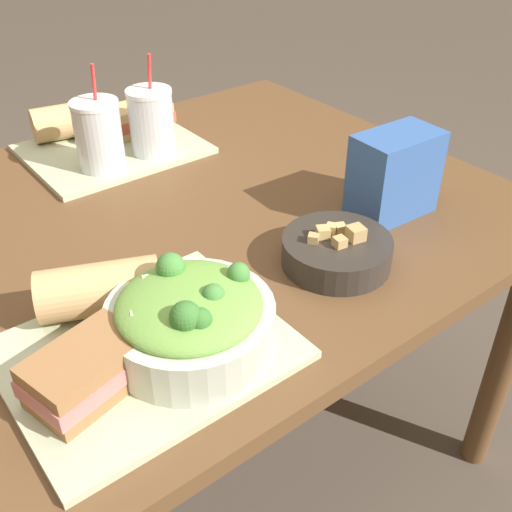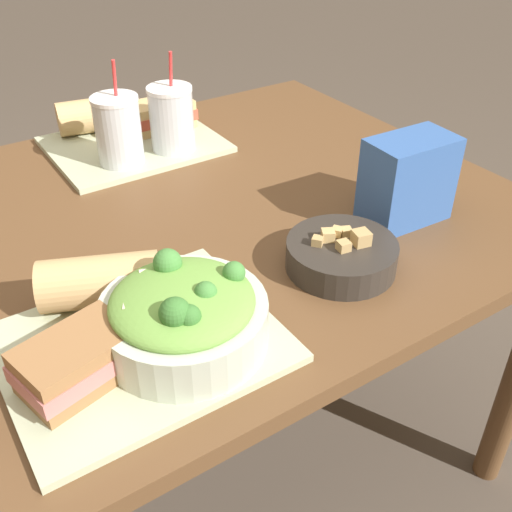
{
  "view_description": "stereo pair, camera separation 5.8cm",
  "coord_description": "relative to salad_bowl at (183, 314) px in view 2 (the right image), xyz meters",
  "views": [
    {
      "loc": [
        -0.35,
        -0.84,
        1.27
      ],
      "look_at": [
        0.09,
        -0.28,
        0.78
      ],
      "focal_mm": 42.0,
      "sensor_mm": 36.0,
      "label": 1
    },
    {
      "loc": [
        -0.3,
        -0.87,
        1.27
      ],
      "look_at": [
        0.09,
        -0.28,
        0.78
      ],
      "focal_mm": 42.0,
      "sensor_mm": 36.0,
      "label": 2
    }
  ],
  "objects": [
    {
      "name": "salad_bowl",
      "position": [
        0.0,
        0.0,
        0.0
      ],
      "size": [
        0.22,
        0.22,
        0.11
      ],
      "color": "beige",
      "rests_on": "tray_near"
    },
    {
      "name": "tray_far",
      "position": [
        0.21,
        0.64,
        -0.05
      ],
      "size": [
        0.36,
        0.3,
        0.01
      ],
      "color": "#B2BC99",
      "rests_on": "dining_table"
    },
    {
      "name": "ground_plane",
      "position": [
        0.05,
        0.32,
        -0.76
      ],
      "size": [
        12.0,
        12.0,
        0.0
      ],
      "primitive_type": "plane",
      "color": "#4C4238"
    },
    {
      "name": "drink_cup_dark",
      "position": [
        0.15,
        0.56,
        0.02
      ],
      "size": [
        0.1,
        0.1,
        0.21
      ],
      "color": "silver",
      "rests_on": "tray_far"
    },
    {
      "name": "sandwich_far",
      "position": [
        0.29,
        0.68,
        -0.01
      ],
      "size": [
        0.16,
        0.09,
        0.06
      ],
      "rotation": [
        0.0,
        0.0,
        -0.03
      ],
      "color": "tan",
      "rests_on": "tray_far"
    },
    {
      "name": "chip_bag",
      "position": [
        0.49,
        0.09,
        0.02
      ],
      "size": [
        0.16,
        0.1,
        0.15
      ],
      "rotation": [
        0.0,
        0.0,
        -0.05
      ],
      "color": "#335BA3",
      "rests_on": "dining_table"
    },
    {
      "name": "dining_table",
      "position": [
        0.05,
        0.32,
        -0.14
      ],
      "size": [
        1.45,
        0.98,
        0.7
      ],
      "color": "brown",
      "rests_on": "ground_plane"
    },
    {
      "name": "baguette_near",
      "position": [
        -0.06,
        0.14,
        -0.01
      ],
      "size": [
        0.18,
        0.14,
        0.08
      ],
      "rotation": [
        0.0,
        0.0,
        1.16
      ],
      "color": "tan",
      "rests_on": "tray_near"
    },
    {
      "name": "drink_cup_red",
      "position": [
        0.27,
        0.56,
        0.02
      ],
      "size": [
        0.1,
        0.1,
        0.21
      ],
      "color": "silver",
      "rests_on": "tray_far"
    },
    {
      "name": "baguette_far",
      "position": [
        0.16,
        0.74,
        -0.01
      ],
      "size": [
        0.18,
        0.11,
        0.08
      ],
      "rotation": [
        0.0,
        0.0,
        1.38
      ],
      "color": "tan",
      "rests_on": "tray_far"
    },
    {
      "name": "soup_bowl",
      "position": [
        0.3,
        0.03,
        -0.03
      ],
      "size": [
        0.18,
        0.18,
        0.07
      ],
      "color": "#2D2823",
      "rests_on": "dining_table"
    },
    {
      "name": "tray_near",
      "position": [
        -0.05,
        0.03,
        -0.05
      ],
      "size": [
        0.36,
        0.3,
        0.01
      ],
      "color": "#B2BC99",
      "rests_on": "dining_table"
    },
    {
      "name": "sandwich_near",
      "position": [
        -0.14,
        0.01,
        -0.01
      ],
      "size": [
        0.16,
        0.12,
        0.06
      ],
      "rotation": [
        0.0,
        0.0,
        0.25
      ],
      "color": "olive",
      "rests_on": "tray_near"
    }
  ]
}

